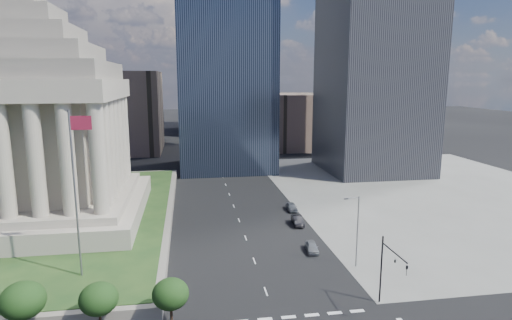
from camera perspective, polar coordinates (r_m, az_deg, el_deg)
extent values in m
plane|color=black|center=(129.88, -5.09, -0.57)|extent=(500.00, 500.00, 0.00)
cube|color=slate|center=(105.95, 22.38, -3.92)|extent=(68.00, 90.00, 0.03)
cylinder|color=slate|center=(54.44, -22.95, -4.38)|extent=(0.24, 0.24, 20.00)
cube|color=maroon|center=(52.71, -22.35, 4.60)|extent=(2.40, 0.05, 1.60)
cube|color=black|center=(122.66, -4.20, 12.87)|extent=(26.00, 26.00, 60.00)
cube|color=brown|center=(163.02, 5.41, 5.26)|extent=(20.00, 30.00, 20.00)
cube|color=brown|center=(158.92, -16.89, 6.16)|extent=(24.00, 30.00, 28.00)
cylinder|color=black|center=(52.15, 16.34, -13.83)|extent=(0.18, 0.18, 8.00)
cylinder|color=black|center=(48.65, 17.95, -11.65)|extent=(0.14, 5.50, 0.14)
cube|color=black|center=(46.74, 19.46, -13.75)|extent=(0.30, 0.30, 1.10)
cylinder|color=slate|center=(60.17, 13.36, -9.29)|extent=(0.16, 0.16, 10.00)
cylinder|color=slate|center=(58.40, 12.75, -4.93)|extent=(1.80, 0.12, 0.12)
cube|color=slate|center=(58.10, 11.92, -5.08)|extent=(0.50, 0.22, 0.14)
imported|color=gray|center=(65.51, 7.46, -11.41)|extent=(2.19, 4.39, 1.44)
imported|color=black|center=(76.42, 5.55, -8.04)|extent=(2.01, 4.89, 1.58)
imported|color=slate|center=(84.35, 4.78, -6.24)|extent=(1.94, 4.54, 1.53)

